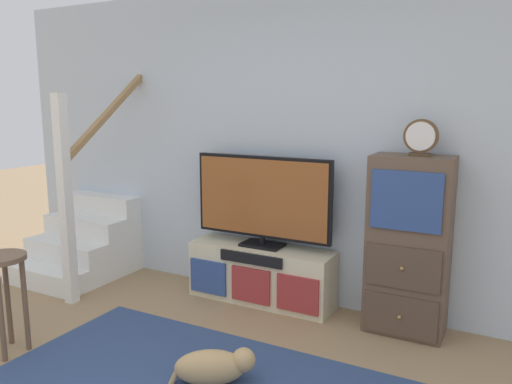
{
  "coord_description": "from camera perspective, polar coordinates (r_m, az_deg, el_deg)",
  "views": [
    {
      "loc": [
        1.63,
        -1.51,
        1.74
      ],
      "look_at": [
        -0.04,
        1.61,
        1.09
      ],
      "focal_mm": 35.32,
      "sensor_mm": 36.0,
      "label": 1
    }
  ],
  "objects": [
    {
      "name": "back_wall",
      "position": [
        4.31,
        5.8,
        5.13
      ],
      "size": [
        6.4,
        0.12,
        2.7
      ],
      "primitive_type": "cube",
      "color": "silver",
      "rests_on": "ground_plane"
    },
    {
      "name": "media_console",
      "position": [
        4.43,
        0.56,
        -9.3
      ],
      "size": [
        1.28,
        0.38,
        0.5
      ],
      "color": "beige",
      "rests_on": "ground_plane"
    },
    {
      "name": "television",
      "position": [
        4.28,
        0.73,
        -0.79
      ],
      "size": [
        1.25,
        0.22,
        0.78
      ],
      "color": "black",
      "rests_on": "media_console"
    },
    {
      "name": "side_cabinet",
      "position": [
        3.93,
        16.86,
        -5.88
      ],
      "size": [
        0.58,
        0.38,
        1.35
      ],
      "color": "brown",
      "rests_on": "ground_plane"
    },
    {
      "name": "desk_clock",
      "position": [
        3.76,
        18.17,
        5.87
      ],
      "size": [
        0.24,
        0.08,
        0.26
      ],
      "color": "#4C3823",
      "rests_on": "side_cabinet"
    },
    {
      "name": "staircase",
      "position": [
        5.53,
        -17.49,
        -4.45
      ],
      "size": [
        1.0,
        1.36,
        2.2
      ],
      "color": "white",
      "rests_on": "ground_plane"
    },
    {
      "name": "bar_stool_near",
      "position": [
        3.9,
        -26.83,
        -8.95
      ],
      "size": [
        0.34,
        0.34,
        0.7
      ],
      "color": "brown",
      "rests_on": "ground_plane"
    },
    {
      "name": "dog",
      "position": [
        3.31,
        -4.72,
        -19.08
      ],
      "size": [
        0.49,
        0.4,
        0.23
      ],
      "color": "tan",
      "rests_on": "ground_plane"
    }
  ]
}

